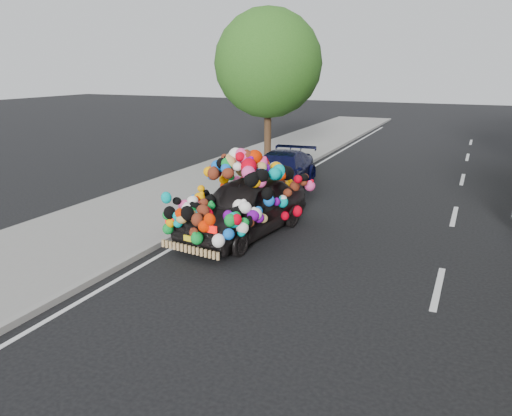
{
  "coord_description": "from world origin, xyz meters",
  "views": [
    {
      "loc": [
        3.98,
        -9.01,
        3.91
      ],
      "look_at": [
        -0.29,
        0.53,
        0.94
      ],
      "focal_mm": 35.0,
      "sensor_mm": 36.0,
      "label": 1
    }
  ],
  "objects": [
    {
      "name": "kerb",
      "position": [
        -2.35,
        0.0,
        0.07
      ],
      "size": [
        0.15,
        60.0,
        0.13
      ],
      "primitive_type": "cube",
      "color": "gray",
      "rests_on": "ground"
    },
    {
      "name": "navy_sedan",
      "position": [
        -1.8,
        5.8,
        0.61
      ],
      "size": [
        2.08,
        4.37,
        1.23
      ],
      "primitive_type": "imported",
      "rotation": [
        0.0,
        0.0,
        0.09
      ],
      "color": "black",
      "rests_on": "ground"
    },
    {
      "name": "tree_near_sidewalk",
      "position": [
        -3.8,
        9.5,
        4.02
      ],
      "size": [
        4.2,
        4.2,
        6.13
      ],
      "color": "#332114",
      "rests_on": "ground"
    },
    {
      "name": "plush_art_car",
      "position": [
        -0.96,
        1.33,
        1.03
      ],
      "size": [
        2.53,
        4.44,
        2.02
      ],
      "rotation": [
        0.0,
        0.0,
        -0.14
      ],
      "color": "black",
      "rests_on": "ground"
    },
    {
      "name": "lane_markings",
      "position": [
        3.6,
        0.0,
        0.01
      ],
      "size": [
        6.0,
        50.0,
        0.01
      ],
      "primitive_type": null,
      "color": "silver",
      "rests_on": "ground"
    },
    {
      "name": "sidewalk",
      "position": [
        -4.3,
        0.0,
        0.06
      ],
      "size": [
        4.0,
        60.0,
        0.12
      ],
      "primitive_type": "cube",
      "color": "gray",
      "rests_on": "ground"
    },
    {
      "name": "ground",
      "position": [
        0.0,
        0.0,
        0.0
      ],
      "size": [
        100.0,
        100.0,
        0.0
      ],
      "primitive_type": "plane",
      "color": "black",
      "rests_on": "ground"
    }
  ]
}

